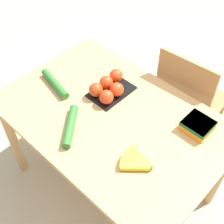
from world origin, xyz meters
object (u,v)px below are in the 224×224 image
object	(u,v)px
banana_bunch	(137,162)
cucumber_near	(55,84)
tomato_pack	(109,87)
cucumber_far	(70,126)
carrot_bag	(198,125)
chair	(188,101)

from	to	relation	value
banana_bunch	cucumber_near	xyz separation A→B (m)	(-0.71, 0.08, 0.01)
tomato_pack	cucumber_far	distance (m)	0.34
tomato_pack	cucumber_near	bearing A→B (deg)	-146.25
banana_bunch	carrot_bag	bearing A→B (deg)	77.03
tomato_pack	cucumber_near	world-z (taller)	tomato_pack
banana_bunch	tomato_pack	xyz separation A→B (m)	(-0.44, 0.26, 0.03)
chair	tomato_pack	world-z (taller)	chair
chair	tomato_pack	size ratio (longest dim) A/B	3.47
chair	carrot_bag	bearing A→B (deg)	120.90
cucumber_far	tomato_pack	bearing A→B (deg)	97.18
carrot_bag	chair	bearing A→B (deg)	124.67
chair	cucumber_near	bearing A→B (deg)	48.01
carrot_bag	cucumber_far	bearing A→B (deg)	-136.52
cucumber_near	tomato_pack	bearing A→B (deg)	33.75
cucumber_near	cucumber_far	world-z (taller)	same
chair	tomato_pack	distance (m)	0.64
tomato_pack	carrot_bag	size ratio (longest dim) A/B	1.80
chair	cucumber_near	xyz separation A→B (m)	(-0.54, -0.68, 0.28)
banana_bunch	carrot_bag	xyz separation A→B (m)	(0.09, 0.38, 0.02)
banana_bunch	carrot_bag	distance (m)	0.39
cucumber_near	cucumber_far	size ratio (longest dim) A/B	1.15
carrot_bag	banana_bunch	bearing A→B (deg)	-102.97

